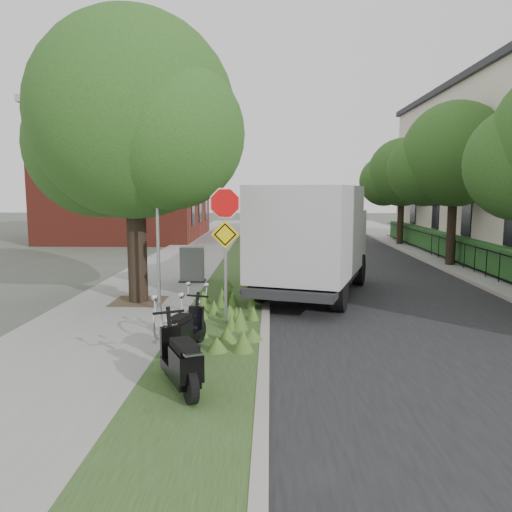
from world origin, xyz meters
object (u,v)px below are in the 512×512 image
(scooter_near, at_px, (182,367))
(scooter_far, at_px, (183,334))
(box_truck, at_px, (313,236))
(sign_assembly, at_px, (225,227))
(utility_cabinet, at_px, (192,265))

(scooter_near, relative_size, scooter_far, 1.07)
(box_truck, bearing_deg, sign_assembly, -122.27)
(sign_assembly, xyz_separation_m, scooter_far, (-0.61, -2.11, -1.85))
(scooter_near, xyz_separation_m, utility_cabinet, (-1.29, 9.25, 0.15))
(scooter_near, distance_m, utility_cabinet, 9.35)
(sign_assembly, height_order, scooter_near, sign_assembly)
(scooter_far, relative_size, utility_cabinet, 1.31)
(utility_cabinet, bearing_deg, sign_assembly, -73.24)
(sign_assembly, xyz_separation_m, utility_cabinet, (-1.60, 5.30, -1.65))
(box_truck, bearing_deg, utility_cabinet, 156.41)
(sign_assembly, distance_m, utility_cabinet, 5.78)
(sign_assembly, distance_m, box_truck, 4.30)
(sign_assembly, relative_size, box_truck, 0.49)
(box_truck, relative_size, utility_cabinet, 5.70)
(sign_assembly, xyz_separation_m, box_truck, (2.28, 3.61, -0.50))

